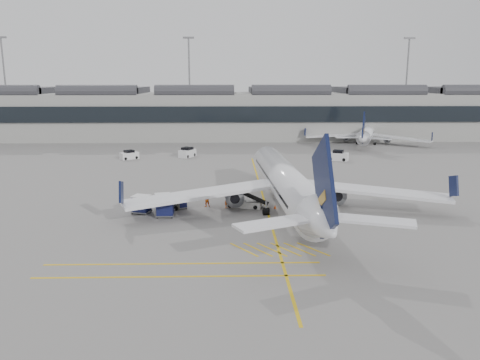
{
  "coord_description": "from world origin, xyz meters",
  "views": [
    {
      "loc": [
        5.77,
        -45.11,
        14.45
      ],
      "look_at": [
        6.91,
        2.96,
        4.0
      ],
      "focal_mm": 35.0,
      "sensor_mm": 36.0,
      "label": 1
    }
  ],
  "objects_px": {
    "baggage_cart_a": "(179,201)",
    "pushback_tug": "(171,204)",
    "airliner_main": "(286,183)",
    "ramp_agent_b": "(206,199)",
    "ramp_agent_a": "(227,199)",
    "belt_loader": "(243,202)"
  },
  "relations": [
    {
      "from": "ramp_agent_a",
      "to": "ramp_agent_b",
      "type": "bearing_deg",
      "value": 110.1
    },
    {
      "from": "belt_loader",
      "to": "pushback_tug",
      "type": "xyz_separation_m",
      "value": [
        -8.15,
        -0.52,
        -0.0
      ]
    },
    {
      "from": "airliner_main",
      "to": "belt_loader",
      "type": "height_order",
      "value": "airliner_main"
    },
    {
      "from": "ramp_agent_a",
      "to": "pushback_tug",
      "type": "distance_m",
      "value": 6.33
    },
    {
      "from": "baggage_cart_a",
      "to": "ramp_agent_a",
      "type": "relative_size",
      "value": 1.03
    },
    {
      "from": "belt_loader",
      "to": "baggage_cart_a",
      "type": "relative_size",
      "value": 2.54
    },
    {
      "from": "belt_loader",
      "to": "pushback_tug",
      "type": "distance_m",
      "value": 8.17
    },
    {
      "from": "airliner_main",
      "to": "ramp_agent_b",
      "type": "relative_size",
      "value": 22.99
    },
    {
      "from": "airliner_main",
      "to": "baggage_cart_a",
      "type": "relative_size",
      "value": 19.91
    },
    {
      "from": "baggage_cart_a",
      "to": "ramp_agent_a",
      "type": "xyz_separation_m",
      "value": [
        5.43,
        0.28,
        0.07
      ]
    },
    {
      "from": "belt_loader",
      "to": "pushback_tug",
      "type": "height_order",
      "value": "belt_loader"
    },
    {
      "from": "baggage_cart_a",
      "to": "pushback_tug",
      "type": "height_order",
      "value": "baggage_cart_a"
    },
    {
      "from": "baggage_cart_a",
      "to": "pushback_tug",
      "type": "distance_m",
      "value": 0.94
    },
    {
      "from": "ramp_agent_b",
      "to": "pushback_tug",
      "type": "xyz_separation_m",
      "value": [
        -3.93,
        -0.77,
        -0.28
      ]
    },
    {
      "from": "airliner_main",
      "to": "baggage_cart_a",
      "type": "distance_m",
      "value": 12.26
    },
    {
      "from": "belt_loader",
      "to": "ramp_agent_b",
      "type": "bearing_deg",
      "value": -169.68
    },
    {
      "from": "ramp_agent_a",
      "to": "baggage_cart_a",
      "type": "bearing_deg",
      "value": 125.57
    },
    {
      "from": "ramp_agent_a",
      "to": "belt_loader",
      "type": "bearing_deg",
      "value": -48.64
    },
    {
      "from": "belt_loader",
      "to": "pushback_tug",
      "type": "relative_size",
      "value": 1.91
    },
    {
      "from": "airliner_main",
      "to": "ramp_agent_a",
      "type": "bearing_deg",
      "value": 167.49
    },
    {
      "from": "airliner_main",
      "to": "belt_loader",
      "type": "relative_size",
      "value": 7.84
    },
    {
      "from": "airliner_main",
      "to": "pushback_tug",
      "type": "distance_m",
      "value": 13.19
    }
  ]
}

